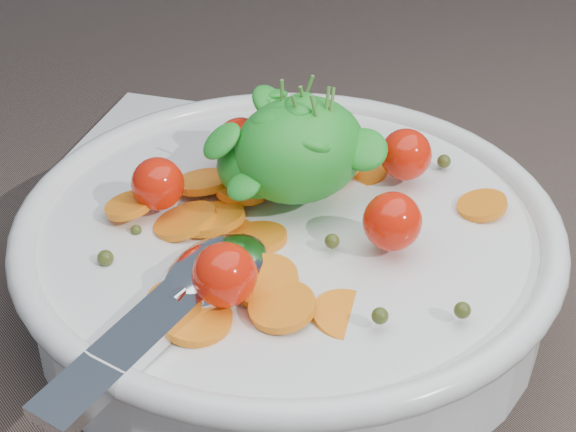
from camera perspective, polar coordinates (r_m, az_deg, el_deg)
ground at (r=0.53m, az=-2.64°, el=-6.22°), size 6.00×6.00×0.00m
bowl at (r=0.51m, az=-0.04°, el=-2.24°), size 0.34×0.31×0.13m
napkin at (r=0.68m, az=-7.69°, el=4.08°), size 0.22×0.21×0.01m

